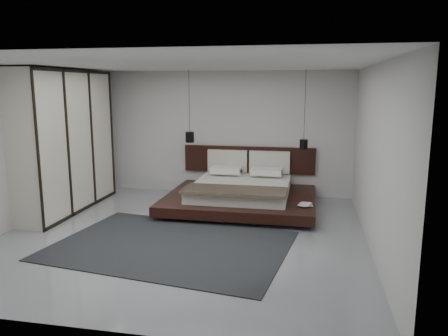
% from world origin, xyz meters
% --- Properties ---
extents(floor, '(6.00, 6.00, 0.00)m').
position_xyz_m(floor, '(0.00, 0.00, 0.00)').
color(floor, gray).
rests_on(floor, ground).
extents(ceiling, '(6.00, 6.00, 0.00)m').
position_xyz_m(ceiling, '(0.00, 0.00, 2.80)').
color(ceiling, white).
rests_on(ceiling, wall_back).
extents(wall_back, '(6.00, 0.00, 6.00)m').
position_xyz_m(wall_back, '(0.00, 3.00, 1.40)').
color(wall_back, beige).
rests_on(wall_back, floor).
extents(wall_front, '(6.00, 0.00, 6.00)m').
position_xyz_m(wall_front, '(0.00, -3.00, 1.40)').
color(wall_front, beige).
rests_on(wall_front, floor).
extents(wall_left, '(0.00, 6.00, 6.00)m').
position_xyz_m(wall_left, '(-3.00, 0.00, 1.40)').
color(wall_left, beige).
rests_on(wall_left, floor).
extents(wall_right, '(0.00, 6.00, 6.00)m').
position_xyz_m(wall_right, '(3.00, 0.00, 1.40)').
color(wall_right, beige).
rests_on(wall_right, floor).
extents(lattice_screen, '(0.05, 0.90, 2.60)m').
position_xyz_m(lattice_screen, '(-2.95, 2.45, 1.30)').
color(lattice_screen, black).
rests_on(lattice_screen, floor).
extents(bed, '(2.98, 2.48, 1.11)m').
position_xyz_m(bed, '(0.69, 1.90, 0.30)').
color(bed, black).
rests_on(bed, floor).
extents(book_lower, '(0.25, 0.31, 0.03)m').
position_xyz_m(book_lower, '(1.92, 1.22, 0.29)').
color(book_lower, '#99724C').
rests_on(book_lower, bed).
extents(book_upper, '(0.27, 0.33, 0.02)m').
position_xyz_m(book_upper, '(1.90, 1.19, 0.31)').
color(book_upper, '#99724C').
rests_on(book_upper, book_lower).
extents(pendant_left, '(0.19, 0.19, 1.55)m').
position_xyz_m(pendant_left, '(-0.53, 2.39, 1.37)').
color(pendant_left, black).
rests_on(pendant_left, ceiling).
extents(pendant_right, '(0.17, 0.17, 1.63)m').
position_xyz_m(pendant_right, '(1.92, 2.39, 1.28)').
color(pendant_right, black).
rests_on(pendant_right, ceiling).
extents(wardrobe, '(0.66, 2.82, 2.77)m').
position_xyz_m(wardrobe, '(-2.70, 1.03, 1.39)').
color(wardrobe, beige).
rests_on(wardrobe, floor).
extents(rug, '(3.89, 3.02, 0.02)m').
position_xyz_m(rug, '(-0.04, -0.56, 0.01)').
color(rug, black).
rests_on(rug, floor).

